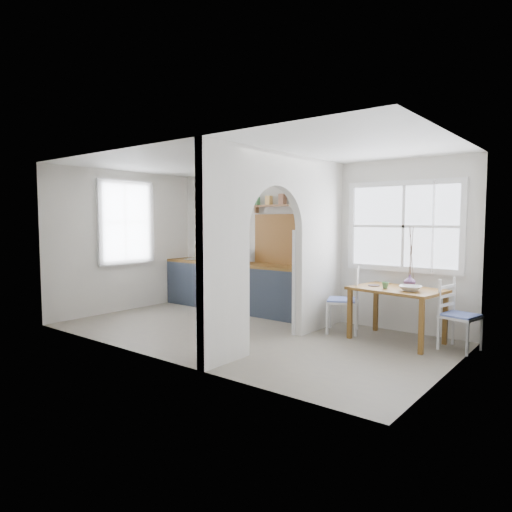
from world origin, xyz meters
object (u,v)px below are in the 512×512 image
Objects in this scene: dining_table at (396,315)px; kettle at (300,261)px; chair_right at (460,315)px; vase at (410,281)px; chair_left at (343,300)px.

dining_table is 1.86m from kettle.
chair_right is at bearing 1.78° from kettle.
kettle is 1.42× the size of vase.
dining_table is at bearing 108.44° from chair_right.
kettle reaches higher than chair_right.
vase is at bearing 80.72° from chair_left.
vase is at bearing 90.43° from chair_right.
kettle is at bearing 99.75° from chair_right.
dining_table is 0.53m from vase.
vase is (0.09, 0.24, 0.46)m from dining_table.
kettle is (-0.89, 0.19, 0.52)m from chair_left.
dining_table is 1.29× the size of chair_right.
dining_table is 0.83m from chair_right.
kettle is at bearing -125.60° from chair_left.
chair_right is at bearing 69.34° from chair_left.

